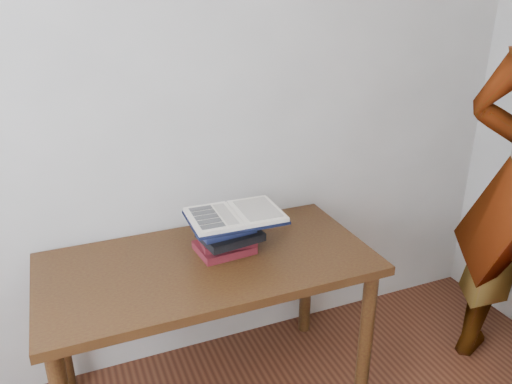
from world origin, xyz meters
name	(u,v)px	position (x,y,z in m)	size (l,w,h in m)	color
desk	(209,281)	(0.05, 1.38, 0.60)	(1.31, 0.66, 0.70)	#442E11
book_stack	(227,236)	(0.15, 1.42, 0.78)	(0.27, 0.22, 0.15)	maroon
open_book	(235,216)	(0.18, 1.41, 0.86)	(0.38, 0.27, 0.03)	black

